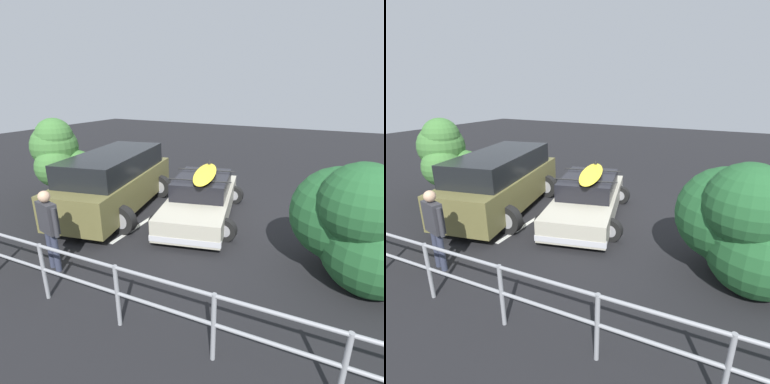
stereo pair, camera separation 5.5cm
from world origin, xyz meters
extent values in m
cube|color=black|center=(0.00, 0.00, -0.01)|extent=(44.00, 44.00, 0.02)
cube|color=silver|center=(1.31, -0.01, 0.00)|extent=(0.12, 4.95, 0.00)
cube|color=#B7B29E|center=(0.03, -0.01, 0.43)|extent=(2.64, 4.46, 0.55)
cube|color=black|center=(0.08, -0.17, 0.95)|extent=(1.91, 2.31, 0.47)
cube|color=silver|center=(-0.47, 1.98, 0.28)|extent=(1.67, 0.52, 0.14)
cube|color=silver|center=(0.54, -2.00, 0.28)|extent=(1.67, 0.52, 0.14)
cylinder|color=black|center=(-1.11, 1.04, 0.28)|extent=(0.57, 0.18, 0.57)
cylinder|color=#99999E|center=(-1.11, 1.04, 0.28)|extent=(0.31, 0.19, 0.31)
cylinder|color=black|center=(0.54, 1.46, 0.28)|extent=(0.57, 0.18, 0.57)
cylinder|color=#99999E|center=(0.54, 1.46, 0.28)|extent=(0.31, 0.19, 0.31)
cylinder|color=black|center=(-0.47, -1.48, 0.28)|extent=(0.57, 0.18, 0.57)
cylinder|color=#99999E|center=(-0.47, -1.48, 0.28)|extent=(0.31, 0.19, 0.31)
cylinder|color=black|center=(1.18, -1.06, 0.28)|extent=(0.57, 0.18, 0.57)
cylinder|color=#99999E|center=(1.18, -1.06, 0.28)|extent=(0.31, 0.19, 0.31)
cylinder|color=black|center=(-0.06, 0.36, 1.22)|extent=(1.70, 0.46, 0.03)
cylinder|color=black|center=(0.21, -0.71, 1.22)|extent=(1.70, 0.46, 0.03)
ellipsoid|color=yellow|center=(-0.01, -0.15, 1.28)|extent=(1.27, 2.47, 0.09)
cone|color=black|center=(0.27, -1.07, 1.40)|extent=(0.10, 0.10, 0.14)
cube|color=brown|center=(2.58, 0.67, 0.71)|extent=(2.75, 5.01, 0.93)
cube|color=black|center=(2.58, 0.67, 1.49)|extent=(2.39, 3.96, 0.62)
cylinder|color=black|center=(3.11, -1.75, 0.81)|extent=(0.70, 0.32, 0.67)
cylinder|color=black|center=(1.39, 1.86, 0.37)|extent=(0.75, 0.22, 0.75)
cylinder|color=#99999E|center=(1.39, 1.86, 0.37)|extent=(0.41, 0.23, 0.41)
cylinder|color=black|center=(3.16, 2.25, 0.37)|extent=(0.75, 0.22, 0.75)
cylinder|color=#99999E|center=(3.16, 2.25, 0.37)|extent=(0.41, 0.23, 0.41)
cylinder|color=black|center=(2.00, -0.92, 0.37)|extent=(0.75, 0.22, 0.75)
cylinder|color=#99999E|center=(2.00, -0.92, 0.37)|extent=(0.41, 0.23, 0.41)
cylinder|color=black|center=(3.77, -0.53, 0.37)|extent=(0.75, 0.22, 0.75)
cylinder|color=#99999E|center=(3.77, -0.53, 0.37)|extent=(0.41, 0.23, 0.41)
cylinder|color=#33384C|center=(1.50, 3.81, 0.42)|extent=(0.12, 0.12, 0.85)
cylinder|color=#33384C|center=(1.72, 3.76, 0.42)|extent=(0.12, 0.12, 0.85)
cube|color=#333338|center=(1.61, 3.79, 1.16)|extent=(0.52, 0.30, 0.63)
sphere|color=#D6A884|center=(1.61, 3.79, 1.61)|extent=(0.23, 0.23, 0.23)
cylinder|color=#333338|center=(1.32, 3.85, 1.14)|extent=(0.09, 0.09, 0.60)
cylinder|color=#333338|center=(1.89, 3.73, 1.14)|extent=(0.09, 0.09, 0.60)
cylinder|color=gray|center=(-3.76, 4.27, 0.54)|extent=(0.07, 0.07, 1.09)
cylinder|color=gray|center=(-2.19, 4.35, 0.54)|extent=(0.07, 0.07, 1.09)
cylinder|color=gray|center=(-0.61, 4.42, 0.54)|extent=(0.07, 0.07, 1.09)
cylinder|color=gray|center=(0.96, 4.50, 0.54)|extent=(0.07, 0.07, 1.09)
cylinder|color=gray|center=(-0.61, 4.42, 1.06)|extent=(9.44, 0.50, 0.06)
cylinder|color=gray|center=(-0.61, 4.42, 0.60)|extent=(9.44, 0.50, 0.06)
cylinder|color=#4C3828|center=(-3.89, 1.66, 0.26)|extent=(0.38, 0.38, 0.53)
sphere|color=#235B2D|center=(-3.82, 1.78, 1.70)|extent=(1.47, 1.47, 1.47)
sphere|color=#235B2D|center=(-4.13, 1.59, 0.85)|extent=(1.82, 1.82, 1.82)
sphere|color=#235B2D|center=(-4.05, 1.26, 1.10)|extent=(2.18, 2.18, 2.18)
sphere|color=#235B2D|center=(-3.50, 1.23, 1.26)|extent=(1.86, 1.86, 1.86)
cylinder|color=#4C3828|center=(5.03, 0.59, 0.31)|extent=(0.26, 0.26, 0.63)
sphere|color=#427A38|center=(5.15, 0.58, 1.74)|extent=(1.52, 1.52, 1.52)
sphere|color=#427A38|center=(4.90, 0.85, 1.13)|extent=(1.30, 1.30, 1.30)
sphere|color=#427A38|center=(4.55, 0.26, 1.06)|extent=(1.10, 1.10, 1.10)
sphere|color=#427A38|center=(5.04, 0.62, 2.08)|extent=(1.19, 1.19, 1.19)
camera|label=1|loc=(-3.36, 7.32, 3.58)|focal=28.00mm
camera|label=2|loc=(-3.41, 7.29, 3.58)|focal=28.00mm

